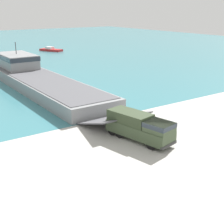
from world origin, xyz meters
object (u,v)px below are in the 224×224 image
object	(u,v)px
landing_craft	(36,77)
cargo_crate	(158,138)
soldier_on_ramp	(156,123)
military_truck	(140,126)
moored_boat_c	(51,50)

from	to	relation	value
landing_craft	cargo_crate	distance (m)	31.41
landing_craft	soldier_on_ramp	bearing A→B (deg)	-84.02
soldier_on_ramp	cargo_crate	world-z (taller)	soldier_on_ramp
military_truck	cargo_crate	xyz separation A→B (m)	(1.65, -1.24, -1.32)
landing_craft	cargo_crate	bearing A→B (deg)	-87.31
cargo_crate	military_truck	bearing A→B (deg)	143.11
landing_craft	soldier_on_ramp	size ratio (longest dim) A/B	25.01
landing_craft	soldier_on_ramp	xyz separation A→B (m)	(3.47, -29.24, -0.69)
military_truck	soldier_on_ramp	size ratio (longest dim) A/B	4.74
soldier_on_ramp	cargo_crate	xyz separation A→B (m)	(-1.57, -2.08, -0.73)
military_truck	moored_boat_c	xyz separation A→B (m)	(22.32, 75.26, -1.14)
military_truck	moored_boat_c	size ratio (longest dim) A/B	0.99
landing_craft	military_truck	bearing A→B (deg)	-90.30
soldier_on_ramp	cargo_crate	bearing A→B (deg)	-159.68
soldier_on_ramp	cargo_crate	distance (m)	2.70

